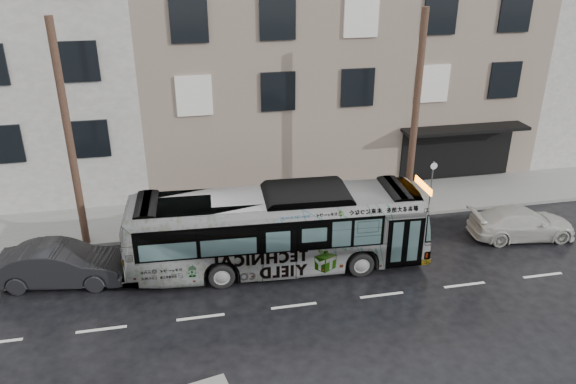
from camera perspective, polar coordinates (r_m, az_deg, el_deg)
name	(u,v)px	position (r m, az deg, el deg)	size (l,w,h in m)	color
ground	(280,268)	(21.81, -0.79, -7.72)	(120.00, 120.00, 0.00)	black
sidewalk	(260,211)	(26.00, -2.82, -1.94)	(90.00, 3.60, 0.15)	gray
building_taupe	(324,57)	(32.56, 3.72, 13.55)	(20.00, 12.00, 11.00)	gray
utility_pole_front	(415,117)	(24.63, 12.79, 7.41)	(0.30, 0.30, 9.00)	#503528
utility_pole_rear	(69,139)	(22.92, -21.34, 5.06)	(0.30, 0.30, 9.00)	#503528
sign_post	(431,186)	(26.20, 14.34, 0.58)	(0.06, 0.06, 2.40)	slate
bus	(277,229)	(21.18, -1.10, -3.83)	(2.65, 11.35, 3.16)	#B2B2B2
white_sedan	(522,223)	(25.63, 22.66, -2.94)	(1.80, 4.42, 1.28)	#B2B0A9
dark_sedan	(61,264)	(22.17, -22.06, -6.84)	(1.62, 4.64, 1.53)	black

